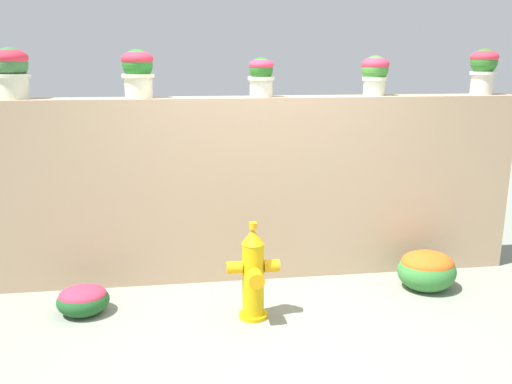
{
  "coord_description": "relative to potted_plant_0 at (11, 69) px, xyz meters",
  "views": [
    {
      "loc": [
        -0.68,
        -3.49,
        2.01
      ],
      "look_at": [
        -0.05,
        1.04,
        0.86
      ],
      "focal_mm": 37.38,
      "sensor_mm": 36.0,
      "label": 1
    }
  ],
  "objects": [
    {
      "name": "ground_plane",
      "position": [
        2.07,
        -1.28,
        -1.92
      ],
      "size": [
        24.0,
        24.0,
        0.0
      ],
      "primitive_type": "plane",
      "color": "gray"
    },
    {
      "name": "stone_wall",
      "position": [
        2.07,
        -0.03,
        -1.08
      ],
      "size": [
        4.81,
        0.31,
        1.68
      ],
      "primitive_type": "cube",
      "color": "tan",
      "rests_on": "ground"
    },
    {
      "name": "potted_plant_0",
      "position": [
        0.0,
        0.0,
        0.0
      ],
      "size": [
        0.29,
        0.29,
        0.42
      ],
      "color": "beige",
      "rests_on": "stone_wall"
    },
    {
      "name": "potted_plant_1",
      "position": [
        1.03,
        -0.04,
        -0.01
      ],
      "size": [
        0.28,
        0.28,
        0.41
      ],
      "color": "beige",
      "rests_on": "stone_wall"
    },
    {
      "name": "potted_plant_2",
      "position": [
        2.09,
        -0.06,
        -0.05
      ],
      "size": [
        0.24,
        0.24,
        0.34
      ],
      "color": "beige",
      "rests_on": "stone_wall"
    },
    {
      "name": "potted_plant_3",
      "position": [
        3.14,
        -0.01,
        -0.03
      ],
      "size": [
        0.25,
        0.25,
        0.36
      ],
      "color": "beige",
      "rests_on": "stone_wall"
    },
    {
      "name": "potted_plant_4",
      "position": [
        4.2,
        -0.01,
        0.01
      ],
      "size": [
        0.25,
        0.25,
        0.42
      ],
      "color": "beige",
      "rests_on": "stone_wall"
    },
    {
      "name": "fire_hydrant",
      "position": [
        1.9,
        -0.92,
        -1.56
      ],
      "size": [
        0.41,
        0.33,
        0.79
      ],
      "color": "#E6B30D",
      "rests_on": "ground"
    },
    {
      "name": "flower_bush_left",
      "position": [
        0.55,
        -0.66,
        -1.8
      ],
      "size": [
        0.42,
        0.37,
        0.24
      ],
      "color": "#1F5625",
      "rests_on": "ground"
    },
    {
      "name": "flower_bush_right",
      "position": [
        3.51,
        -0.58,
        -1.74
      ],
      "size": [
        0.52,
        0.47,
        0.36
      ],
      "color": "#398439",
      "rests_on": "ground"
    }
  ]
}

